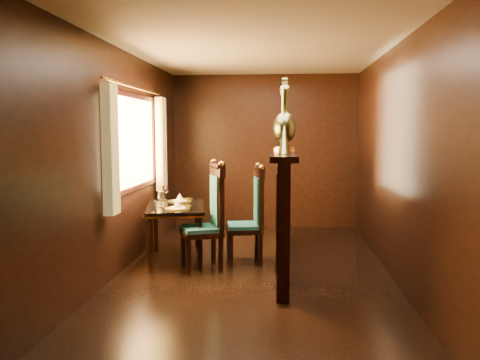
% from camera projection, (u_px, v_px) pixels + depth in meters
% --- Properties ---
extents(ground, '(5.00, 5.00, 0.00)m').
position_uv_depth(ground, '(255.00, 271.00, 5.33)').
color(ground, black).
rests_on(ground, ground).
extents(room_shell, '(3.04, 5.04, 2.52)m').
position_uv_depth(room_shell, '(247.00, 131.00, 5.19)').
color(room_shell, black).
rests_on(room_shell, ground).
extents(partition, '(0.26, 2.70, 1.36)m').
position_uv_depth(partition, '(283.00, 205.00, 5.52)').
color(partition, black).
rests_on(partition, ground).
extents(dining_table, '(0.92, 1.27, 0.88)m').
position_uv_depth(dining_table, '(175.00, 210.00, 5.78)').
color(dining_table, black).
rests_on(dining_table, ground).
extents(chair_left, '(0.59, 0.60, 1.26)m').
position_uv_depth(chair_left, '(211.00, 212.00, 5.37)').
color(chair_left, black).
rests_on(chair_left, ground).
extents(chair_right, '(0.50, 0.52, 1.20)m').
position_uv_depth(chair_right, '(253.00, 211.00, 5.63)').
color(chair_right, black).
rests_on(chair_right, ground).
extents(peacock_left, '(0.26, 0.69, 0.83)m').
position_uv_depth(peacock_left, '(285.00, 114.00, 5.11)').
color(peacock_left, '#1A5037').
rests_on(peacock_left, partition).
extents(peacock_right, '(0.25, 0.66, 0.79)m').
position_uv_depth(peacock_right, '(285.00, 117.00, 5.57)').
color(peacock_right, '#1A5037').
rests_on(peacock_right, partition).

